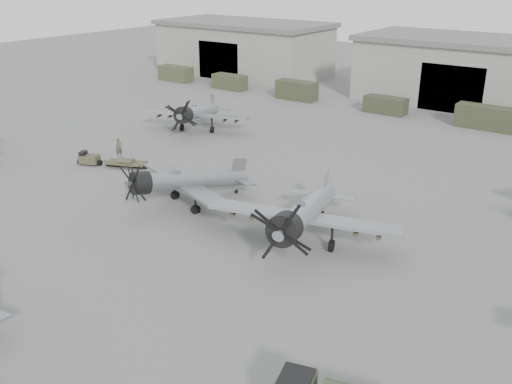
% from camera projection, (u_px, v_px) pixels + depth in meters
% --- Properties ---
extents(ground, '(220.00, 220.00, 0.00)m').
position_uv_depth(ground, '(115.00, 308.00, 31.64)').
color(ground, '#555553').
rests_on(ground, ground).
extents(hangar_left, '(29.00, 14.80, 8.70)m').
position_uv_depth(hangar_left, '(244.00, 48.00, 97.21)').
color(hangar_left, gray).
rests_on(hangar_left, ground).
extents(hangar_center, '(29.00, 14.80, 8.70)m').
position_uv_depth(hangar_center, '(469.00, 71.00, 76.47)').
color(hangar_center, gray).
rests_on(hangar_center, ground).
extents(support_truck_0, '(5.90, 2.20, 2.38)m').
position_uv_depth(support_truck_0, '(176.00, 74.00, 92.04)').
color(support_truck_0, '#40442C').
rests_on(support_truck_0, ground).
extents(support_truck_1, '(5.31, 2.20, 2.20)m').
position_uv_depth(support_truck_1, '(230.00, 82.00, 86.00)').
color(support_truck_1, '#3A3E28').
rests_on(support_truck_1, ground).
extents(support_truck_2, '(5.85, 2.20, 2.59)m').
position_uv_depth(support_truck_2, '(297.00, 90.00, 79.41)').
color(support_truck_2, '#363A26').
rests_on(support_truck_2, ground).
extents(support_truck_3, '(5.35, 2.20, 2.10)m').
position_uv_depth(support_truck_3, '(385.00, 105.00, 72.23)').
color(support_truck_3, '#343925').
rests_on(support_truck_3, ground).
extents(support_truck_4, '(6.63, 2.20, 2.64)m').
position_uv_depth(support_truck_4, '(486.00, 117.00, 65.40)').
color(support_truck_4, '#363925').
rests_on(support_truck_4, ground).
extents(aircraft_mid_1, '(11.49, 10.36, 4.63)m').
position_uv_depth(aircraft_mid_1, '(183.00, 181.00, 44.08)').
color(aircraft_mid_1, gray).
rests_on(aircraft_mid_1, ground).
extents(aircraft_mid_2, '(13.28, 11.95, 5.29)m').
position_uv_depth(aircraft_mid_2, '(303.00, 214.00, 37.56)').
color(aircraft_mid_2, '#9C9FA5').
rests_on(aircraft_mid_2, ground).
extents(aircraft_far_0, '(12.02, 10.85, 4.86)m').
position_uv_depth(aircraft_far_0, '(196.00, 113.00, 63.77)').
color(aircraft_far_0, '#95979D').
rests_on(aircraft_far_0, ground).
extents(tug_trailer, '(6.44, 3.75, 1.31)m').
position_uv_depth(tug_trailer, '(103.00, 161.00, 53.68)').
color(tug_trailer, '#42412B').
rests_on(tug_trailer, ground).
extents(ground_crew, '(0.67, 0.81, 1.89)m').
position_uv_depth(ground_crew, '(119.00, 148.00, 55.91)').
color(ground_crew, '#484B31').
rests_on(ground_crew, ground).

